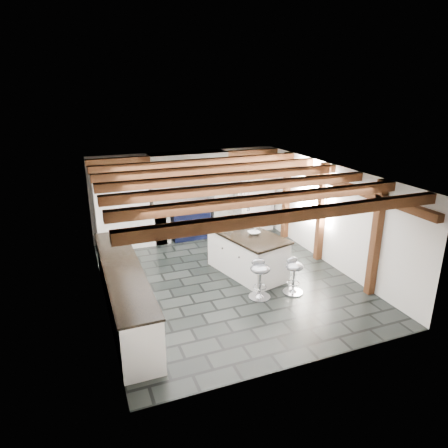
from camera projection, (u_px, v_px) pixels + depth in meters
name	position (u px, v px, depth m)	size (l,w,h in m)	color
ground	(226.00, 279.00, 8.53)	(6.00, 6.00, 0.00)	black
room_shell	(179.00, 216.00, 9.22)	(6.00, 6.03, 6.00)	white
range_cooker	(190.00, 221.00, 10.73)	(1.00, 0.63, 0.99)	black
kitchen_island	(247.00, 253.00, 8.67)	(1.39, 2.02, 1.22)	white
bar_stool_near	(294.00, 272.00, 7.81)	(0.40, 0.40, 0.74)	silver
bar_stool_far	(260.00, 275.00, 7.62)	(0.46, 0.46, 0.79)	silver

